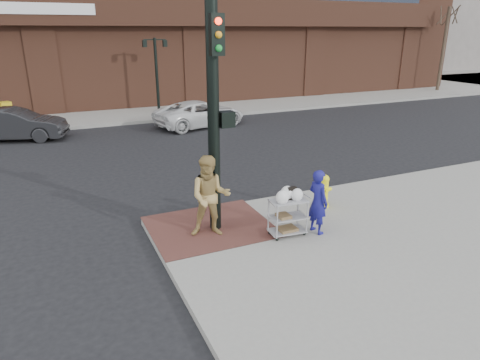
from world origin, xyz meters
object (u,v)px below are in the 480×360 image
sedan_dark (14,125)px  fire_hydrant (324,191)px  woman_blue (318,202)px  utility_cart (288,214)px  pedestrian_tan (210,197)px  minivan_white (200,114)px  lamp_post (156,67)px  traffic_signal_pole (215,114)px

sedan_dark → fire_hydrant: bearing=-130.6°
woman_blue → utility_cart: bearing=68.2°
pedestrian_tan → sedan_dark: 13.06m
woman_blue → utility_cart: 0.74m
sedan_dark → minivan_white: sedan_dark is taller
lamp_post → sedan_dark: (-7.12, -3.20, -1.92)m
lamp_post → traffic_signal_pole: size_ratio=0.80×
pedestrian_tan → utility_cart: 1.77m
woman_blue → minivan_white: woman_blue is taller
pedestrian_tan → utility_cart: bearing=-4.6°
woman_blue → fire_hydrant: bearing=-50.1°
traffic_signal_pole → pedestrian_tan: (-0.25, -0.27, -1.75)m
lamp_post → utility_cart: bearing=-94.1°
pedestrian_tan → minivan_white: size_ratio=0.41×
lamp_post → utility_cart: (-1.16, -16.21, -1.95)m
sedan_dark → utility_cart: size_ratio=3.70×
traffic_signal_pole → woman_blue: 3.00m
minivan_white → utility_cart: 12.61m
sedan_dark → minivan_white: bearing=-77.4°
sedan_dark → lamp_post: bearing=-49.0°
minivan_white → fire_hydrant: minivan_white is taller
fire_hydrant → woman_blue: bearing=-130.7°
pedestrian_tan → fire_hydrant: pedestrian_tan is taller
traffic_signal_pole → minivan_white: size_ratio=1.10×
sedan_dark → minivan_white: (8.25, -0.60, -0.06)m
traffic_signal_pole → minivan_white: (3.61, 11.42, -2.20)m
minivan_white → utility_cart: size_ratio=4.02×
pedestrian_tan → fire_hydrant: size_ratio=2.11×
pedestrian_tan → utility_cart: (1.57, -0.71, -0.41)m
pedestrian_tan → fire_hydrant: 3.32m
woman_blue → fire_hydrant: woman_blue is taller
utility_cart → fire_hydrant: size_ratio=1.29×
traffic_signal_pole → sedan_dark: size_ratio=1.19×
lamp_post → minivan_white: 4.44m
lamp_post → pedestrian_tan: (-2.72, -15.50, -1.54)m
traffic_signal_pole → utility_cart: bearing=-36.6°
minivan_white → utility_cart: utility_cart is taller
traffic_signal_pole → minivan_white: 12.18m
lamp_post → woman_blue: 16.46m
minivan_white → fire_hydrant: (-0.59, -11.38, -0.04)m
lamp_post → minivan_white: size_ratio=0.88×
woman_blue → utility_cart: (-0.68, 0.15, -0.23)m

